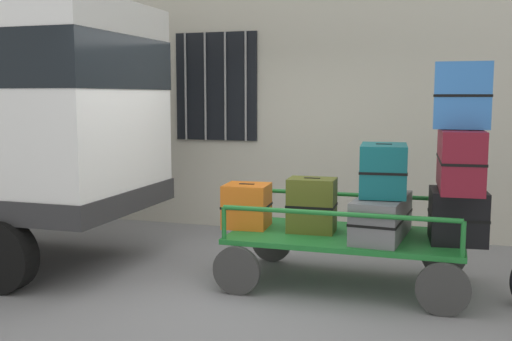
# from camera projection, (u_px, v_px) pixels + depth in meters

# --- Properties ---
(ground_plane) EXTENTS (40.00, 40.00, 0.00)m
(ground_plane) POSITION_uv_depth(u_px,v_px,m) (246.00, 286.00, 5.97)
(ground_plane) COLOR gray
(building_wall) EXTENTS (12.00, 0.38, 5.00)m
(building_wall) POSITION_uv_depth(u_px,v_px,m) (307.00, 49.00, 8.16)
(building_wall) COLOR beige
(building_wall) RESTS_ON ground
(luggage_cart) EXTENTS (2.33, 1.27, 0.52)m
(luggage_cart) POSITION_uv_depth(u_px,v_px,m) (346.00, 244.00, 5.96)
(luggage_cart) COLOR #1E722D
(luggage_cart) RESTS_ON ground
(cart_railing) EXTENTS (2.21, 1.13, 0.33)m
(cart_railing) POSITION_uv_depth(u_px,v_px,m) (346.00, 207.00, 5.91)
(cart_railing) COLOR #1E722D
(cart_railing) RESTS_ON luggage_cart
(suitcase_left_bottom) EXTENTS (0.49, 0.47, 0.46)m
(suitcase_left_bottom) POSITION_uv_depth(u_px,v_px,m) (247.00, 206.00, 6.26)
(suitcase_left_bottom) COLOR orange
(suitcase_left_bottom) RESTS_ON luggage_cart
(suitcase_midleft_bottom) EXTENTS (0.49, 0.36, 0.55)m
(suitcase_midleft_bottom) POSITION_uv_depth(u_px,v_px,m) (312.00, 205.00, 6.03)
(suitcase_midleft_bottom) COLOR #4C5119
(suitcase_midleft_bottom) RESTS_ON luggage_cart
(suitcase_center_bottom) EXTENTS (0.53, 1.05, 0.40)m
(suitcase_center_bottom) POSITION_uv_depth(u_px,v_px,m) (382.00, 217.00, 5.81)
(suitcase_center_bottom) COLOR slate
(suitcase_center_bottom) RESTS_ON luggage_cart
(suitcase_center_middle) EXTENTS (0.49, 0.68, 0.50)m
(suitcase_center_middle) POSITION_uv_depth(u_px,v_px,m) (383.00, 170.00, 5.79)
(suitcase_center_middle) COLOR #0F5960
(suitcase_center_middle) RESTS_ON suitcase_center_bottom
(suitcase_midright_bottom) EXTENTS (0.55, 0.60, 0.50)m
(suitcase_midright_bottom) POSITION_uv_depth(u_px,v_px,m) (457.00, 216.00, 5.62)
(suitcase_midright_bottom) COLOR black
(suitcase_midright_bottom) RESTS_ON luggage_cart
(suitcase_midright_middle) EXTENTS (0.43, 1.03, 0.56)m
(suitcase_midright_middle) POSITION_uv_depth(u_px,v_px,m) (460.00, 159.00, 5.54)
(suitcase_midright_middle) COLOR maroon
(suitcase_midright_middle) RESTS_ON suitcase_midright_bottom
(suitcase_midright_top) EXTENTS (0.50, 0.45, 0.61)m
(suitcase_midright_top) POSITION_uv_depth(u_px,v_px,m) (463.00, 96.00, 5.48)
(suitcase_midright_top) COLOR #3372C6
(suitcase_midright_top) RESTS_ON suitcase_midright_middle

